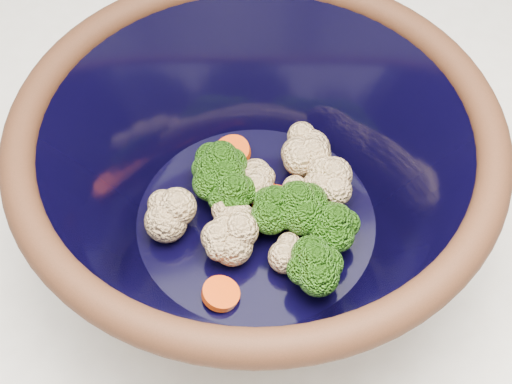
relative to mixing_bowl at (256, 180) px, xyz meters
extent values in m
cylinder|color=black|center=(0.00, 0.00, -0.08)|extent=(0.20, 0.20, 0.01)
torus|color=black|center=(0.00, 0.00, 0.06)|extent=(0.34, 0.34, 0.02)
cylinder|color=black|center=(0.00, 0.00, -0.05)|extent=(0.19, 0.19, 0.00)
cylinder|color=#608442|center=(0.03, -0.02, -0.04)|extent=(0.01, 0.01, 0.02)
ellipsoid|color=#2D6914|center=(0.03, -0.02, -0.02)|extent=(0.04, 0.04, 0.04)
cylinder|color=#608442|center=(0.02, -0.07, -0.04)|extent=(0.01, 0.01, 0.02)
ellipsoid|color=#2D6914|center=(0.02, -0.07, -0.02)|extent=(0.04, 0.04, 0.03)
cylinder|color=#608442|center=(-0.02, 0.04, -0.04)|extent=(0.01, 0.01, 0.02)
ellipsoid|color=#2D6914|center=(-0.02, 0.04, -0.02)|extent=(0.04, 0.04, 0.04)
cylinder|color=#608442|center=(-0.02, 0.01, -0.04)|extent=(0.01, 0.01, 0.02)
ellipsoid|color=#2D6914|center=(-0.02, 0.01, -0.02)|extent=(0.04, 0.04, 0.03)
cylinder|color=#608442|center=(0.05, -0.04, -0.04)|extent=(0.01, 0.01, 0.02)
ellipsoid|color=#2D6914|center=(0.05, -0.04, -0.02)|extent=(0.04, 0.04, 0.03)
cylinder|color=#608442|center=(-0.02, 0.05, -0.04)|extent=(0.01, 0.01, 0.02)
ellipsoid|color=#2D6914|center=(-0.02, 0.05, -0.02)|extent=(0.03, 0.03, 0.03)
cylinder|color=#608442|center=(-0.03, 0.03, -0.04)|extent=(0.01, 0.01, 0.02)
ellipsoid|color=#2D6914|center=(-0.03, 0.03, -0.02)|extent=(0.04, 0.04, 0.03)
cylinder|color=#608442|center=(0.01, -0.01, -0.04)|extent=(0.01, 0.01, 0.02)
ellipsoid|color=#2D6914|center=(0.01, -0.01, -0.02)|extent=(0.04, 0.04, 0.03)
sphere|color=beige|center=(-0.07, 0.01, -0.03)|extent=(0.03, 0.03, 0.03)
sphere|color=beige|center=(0.01, 0.03, -0.04)|extent=(0.03, 0.03, 0.03)
sphere|color=beige|center=(0.01, -0.05, -0.04)|extent=(0.03, 0.03, 0.03)
sphere|color=beige|center=(-0.02, -0.01, -0.03)|extent=(0.03, 0.03, 0.03)
sphere|color=beige|center=(0.00, 0.02, -0.04)|extent=(0.03, 0.03, 0.03)
sphere|color=beige|center=(0.06, 0.00, -0.03)|extent=(0.03, 0.03, 0.03)
sphere|color=beige|center=(-0.03, -0.03, -0.03)|extent=(0.03, 0.03, 0.03)
sphere|color=beige|center=(0.06, 0.04, -0.03)|extent=(0.03, 0.03, 0.03)
sphere|color=beige|center=(0.03, 0.00, -0.04)|extent=(0.03, 0.03, 0.03)
sphere|color=beige|center=(0.06, 0.03, -0.03)|extent=(0.03, 0.03, 0.03)
cylinder|color=#DF3C09|center=(0.01, 0.02, -0.04)|extent=(0.03, 0.03, 0.01)
cylinder|color=#DF3C09|center=(0.02, 0.01, -0.04)|extent=(0.03, 0.03, 0.01)
cylinder|color=#DF3C09|center=(-0.04, -0.06, -0.04)|extent=(0.03, 0.03, 0.01)
cylinder|color=#DF3C09|center=(0.00, 0.07, -0.04)|extent=(0.03, 0.03, 0.01)
cylinder|color=#DF3C09|center=(0.01, 0.00, -0.04)|extent=(0.03, 0.03, 0.01)
camera|label=1|loc=(-0.09, -0.31, 0.42)|focal=50.00mm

